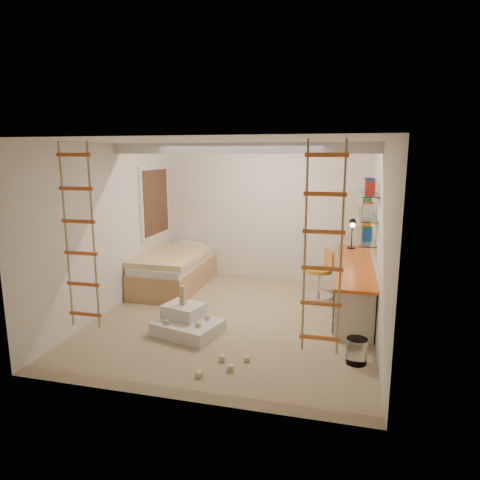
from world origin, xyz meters
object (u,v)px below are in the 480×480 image
(swivel_chair, at_px, (320,280))
(bed, at_px, (175,270))
(play_platform, at_px, (187,323))
(desk, at_px, (353,284))

(swivel_chair, bearing_deg, bed, -178.72)
(play_platform, bearing_deg, swivel_chair, 49.16)
(desk, xyz_separation_m, swivel_chair, (-0.54, 0.42, -0.10))
(bed, xyz_separation_m, play_platform, (0.96, -1.90, -0.18))
(bed, bearing_deg, swivel_chair, 1.28)
(bed, distance_m, play_platform, 2.14)
(desk, xyz_separation_m, play_platform, (-2.23, -1.53, -0.26))
(desk, bearing_deg, bed, 173.51)
(desk, height_order, swivel_chair, swivel_chair)
(play_platform, bearing_deg, bed, 116.97)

